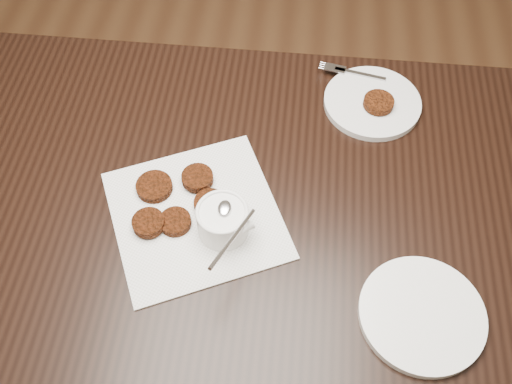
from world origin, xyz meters
TOP-DOWN VIEW (x-y plane):
  - floor at (0.00, 0.00)m, footprint 4.00×4.00m
  - table at (-0.02, 0.03)m, footprint 1.36×0.87m
  - napkin at (-0.04, -0.01)m, footprint 0.42×0.42m
  - sauce_ramekin at (0.02, -0.04)m, footprint 0.14×0.14m
  - patty_cluster at (-0.09, -0.00)m, footprint 0.31×0.31m
  - plate_with_patty at (0.31, 0.32)m, footprint 0.25×0.25m
  - plate_empty at (0.39, -0.18)m, footprint 0.28×0.28m

SIDE VIEW (x-z plane):
  - floor at x=0.00m, z-range 0.00..0.00m
  - table at x=-0.02m, z-range 0.00..0.75m
  - napkin at x=-0.04m, z-range 0.75..0.75m
  - plate_empty at x=0.39m, z-range 0.75..0.77m
  - patty_cluster at x=-0.09m, z-range 0.75..0.78m
  - plate_with_patty at x=0.31m, z-range 0.75..0.78m
  - sauce_ramekin at x=0.02m, z-range 0.75..0.89m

